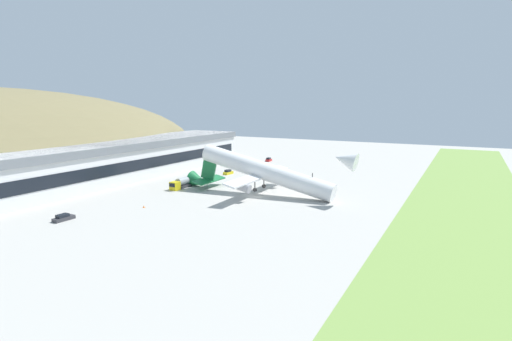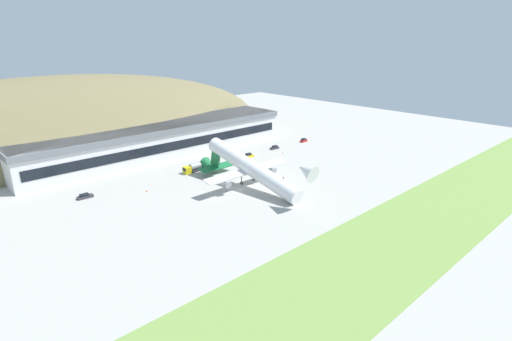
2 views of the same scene
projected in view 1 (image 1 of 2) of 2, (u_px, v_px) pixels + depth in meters
ground_plane at (255, 197)px, 108.55m from camera, size 333.55×333.55×0.00m
grass_strip_foreground at (465, 223)px, 85.00m from camera, size 300.20×27.97×0.08m
terminal_building at (120, 157)px, 134.01m from camera, size 114.26×22.50×12.53m
cargo_airplane at (262, 172)px, 110.96m from camera, size 32.95×51.69×15.66m
service_car_0 at (63, 218)px, 86.77m from camera, size 4.65×1.95×1.44m
service_car_1 at (269, 160)px, 174.00m from camera, size 3.97×1.99×1.62m
service_car_2 at (228, 172)px, 142.58m from camera, size 4.05×2.18×1.67m
service_car_3 at (247, 166)px, 157.87m from camera, size 4.09×2.10×1.52m
fuel_truck at (181, 183)px, 119.13m from camera, size 7.89×2.40×3.15m
traffic_cone_0 at (144, 206)px, 97.42m from camera, size 0.52×0.52×0.58m
traffic_cone_1 at (260, 169)px, 152.41m from camera, size 0.52×0.52×0.58m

